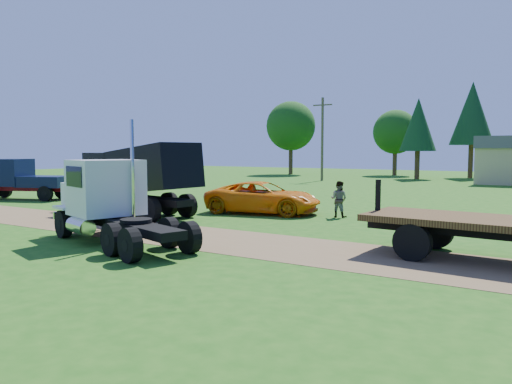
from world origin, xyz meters
The scene contains 8 objects.
ground centered at (0.00, 0.00, 0.00)m, with size 140.00×140.00×0.00m, color #1C5412.
dirt_track centered at (0.00, 0.00, 0.01)m, with size 120.00×4.20×0.01m, color brown.
white_semi_tractor centered at (-5.13, -2.39, 1.50)m, with size 7.43×4.27×4.40m.
black_dump_truck centered at (-9.70, 3.40, 2.03)m, with size 8.66×3.67×3.68m.
navy_truck centered at (-22.32, 5.09, 1.40)m, with size 6.39×4.17×2.73m.
orange_pickup centered at (-4.52, 7.49, 0.84)m, with size 2.77×6.01×1.67m, color orange.
spectator_b centered at (-0.53, 8.18, 0.90)m, with size 0.87×0.68×1.80m, color #999999.
tan_shed centered at (4.00, 40.00, 2.42)m, with size 6.20×5.40×4.70m.
Camera 1 is at (9.23, -14.71, 3.31)m, focal length 35.00 mm.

